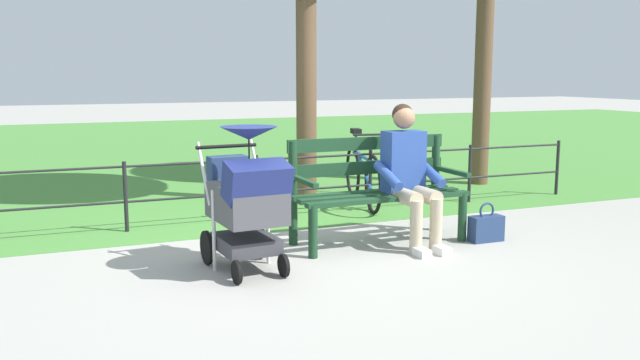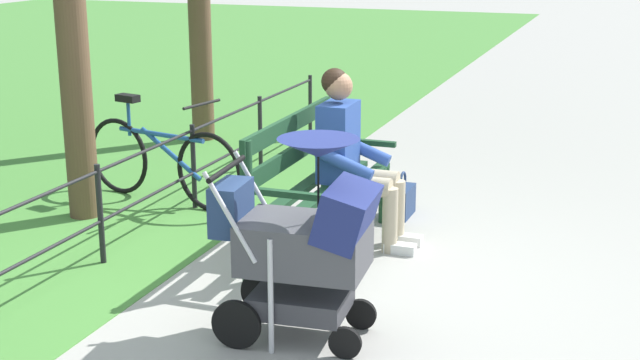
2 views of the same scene
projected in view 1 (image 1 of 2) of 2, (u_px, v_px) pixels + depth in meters
ground_plane at (303, 252)px, 5.81m from camera, size 60.00×60.00×0.00m
grass_lawn at (153, 148)px, 13.85m from camera, size 40.00×16.00×0.01m
park_bench at (375, 185)px, 6.12m from camera, size 1.60×0.61×0.96m
person_on_bench at (409, 171)px, 5.98m from camera, size 0.53×0.74×1.28m
stroller at (246, 197)px, 5.17m from camera, size 0.57×0.92×1.15m
handbag at (486, 228)px, 6.17m from camera, size 0.32×0.14×0.37m
park_fence at (282, 180)px, 7.10m from camera, size 8.05×0.04×0.70m
bicycle at (362, 175)px, 7.83m from camera, size 0.51×1.63×0.89m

